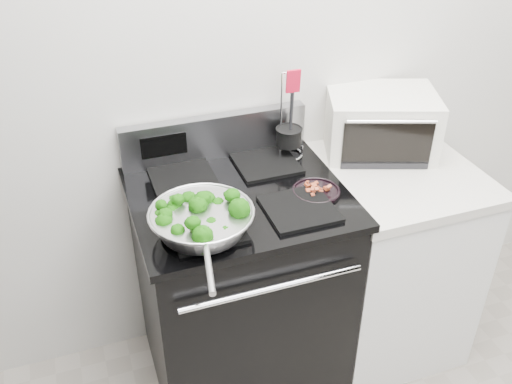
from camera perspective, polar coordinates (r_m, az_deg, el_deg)
name	(u,v)px	position (r m, az deg, el deg)	size (l,w,h in m)	color
back_wall	(283,50)	(2.30, 2.72, 13.97)	(4.00, 0.02, 2.70)	silver
gas_range	(240,287)	(2.39, -1.59, -9.48)	(0.79, 0.69, 1.13)	black
counter	(385,257)	(2.64, 12.82, -6.38)	(0.62, 0.68, 0.92)	white
skillet	(202,220)	(1.88, -5.45, -2.78)	(0.35, 0.56, 0.08)	silver
broccoli_pile	(201,214)	(1.87, -5.48, -2.25)	(0.28, 0.28, 0.10)	black
bacon_plate	(316,189)	(2.11, 6.04, 0.31)	(0.18, 0.18, 0.04)	black
utensil_holder	(289,141)	(2.32, 3.29, 5.11)	(0.12, 0.12, 0.37)	silver
toaster_oven	(380,123)	(2.45, 12.32, 6.80)	(0.53, 0.46, 0.25)	white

